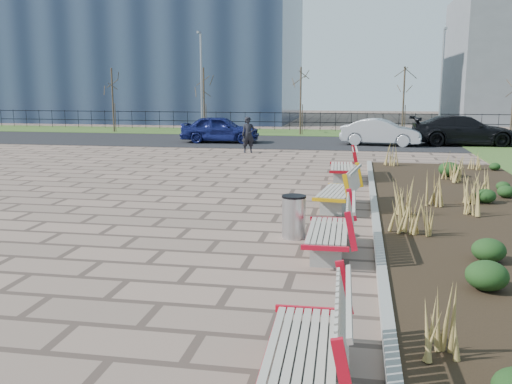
% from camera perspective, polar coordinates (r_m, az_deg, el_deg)
% --- Properties ---
extents(ground, '(120.00, 120.00, 0.00)m').
position_cam_1_polar(ground, '(9.26, -12.67, -8.60)').
color(ground, '#7A6154').
rests_on(ground, ground).
extents(planting_bed, '(4.50, 18.00, 0.10)m').
position_cam_1_polar(planting_bed, '(13.65, 21.65, -2.63)').
color(planting_bed, black).
rests_on(planting_bed, ground).
extents(planting_curb, '(0.16, 18.00, 0.15)m').
position_cam_1_polar(planting_curb, '(13.36, 11.82, -2.25)').
color(planting_curb, gray).
rests_on(planting_curb, ground).
extents(grass_verge_far, '(80.00, 5.00, 0.04)m').
position_cam_1_polar(grass_verge_far, '(36.32, 4.68, 5.94)').
color(grass_verge_far, '#33511E').
rests_on(grass_verge_far, ground).
extents(road, '(80.00, 7.00, 0.02)m').
position_cam_1_polar(road, '(30.38, 3.57, 5.00)').
color(road, black).
rests_on(road, ground).
extents(bench_a, '(0.95, 2.12, 1.00)m').
position_cam_1_polar(bench_a, '(5.87, 4.64, -14.74)').
color(bench_a, red).
rests_on(bench_a, ground).
extents(bench_b, '(0.92, 2.11, 1.00)m').
position_cam_1_polar(bench_b, '(10.26, 7.20, -3.59)').
color(bench_b, red).
rests_on(bench_b, ground).
extents(bench_c, '(1.17, 2.20, 1.00)m').
position_cam_1_polar(bench_c, '(14.08, 8.06, 0.30)').
color(bench_c, '#D5970B').
rests_on(bench_c, ground).
extents(bench_d, '(0.98, 2.13, 1.00)m').
position_cam_1_polar(bench_d, '(18.36, 8.60, 2.70)').
color(bench_d, '#A20A16').
rests_on(bench_d, ground).
extents(litter_bin, '(0.47, 0.47, 0.84)m').
position_cam_1_polar(litter_bin, '(11.36, 3.79, -2.53)').
color(litter_bin, '#B2B2B7').
rests_on(litter_bin, ground).
extents(pedestrian, '(0.68, 0.56, 1.61)m').
position_cam_1_polar(pedestrian, '(25.62, -0.78, 5.75)').
color(pedestrian, black).
rests_on(pedestrian, ground).
extents(car_blue, '(4.18, 1.87, 1.40)m').
position_cam_1_polar(car_blue, '(30.09, -3.60, 6.30)').
color(car_blue, navy).
rests_on(car_blue, road).
extents(car_silver, '(4.12, 1.91, 1.31)m').
position_cam_1_polar(car_silver, '(29.32, 12.40, 5.87)').
color(car_silver, '#A6A8AE').
rests_on(car_silver, road).
extents(car_black, '(5.26, 2.46, 1.48)m').
position_cam_1_polar(car_black, '(30.39, 20.01, 5.81)').
color(car_black, black).
rests_on(car_black, road).
extents(tree_a, '(1.40, 1.40, 4.00)m').
position_cam_1_polar(tree_a, '(37.85, -14.13, 8.91)').
color(tree_a, '#4C3D2D').
rests_on(tree_a, grass_verge_far).
extents(tree_b, '(1.40, 1.40, 4.00)m').
position_cam_1_polar(tree_b, '(35.82, -5.23, 9.10)').
color(tree_b, '#4C3D2D').
rests_on(tree_b, grass_verge_far).
extents(tree_c, '(1.40, 1.40, 4.00)m').
position_cam_1_polar(tree_c, '(34.72, 4.48, 9.06)').
color(tree_c, '#4C3D2D').
rests_on(tree_c, grass_verge_far).
extents(tree_d, '(1.40, 1.40, 4.00)m').
position_cam_1_polar(tree_d, '(34.63, 14.53, 8.75)').
color(tree_d, '#4C3D2D').
rests_on(tree_d, grass_verge_far).
extents(lamp_west, '(0.24, 0.60, 6.00)m').
position_cam_1_polar(lamp_west, '(35.32, -5.48, 10.69)').
color(lamp_west, gray).
rests_on(lamp_west, grass_verge_far).
extents(lamp_east, '(0.24, 0.60, 6.00)m').
position_cam_1_polar(lamp_east, '(34.33, 18.05, 10.23)').
color(lamp_east, gray).
rests_on(lamp_east, grass_verge_far).
extents(railing_fence, '(44.00, 0.10, 1.20)m').
position_cam_1_polar(railing_fence, '(37.76, 4.91, 7.06)').
color(railing_fence, black).
rests_on(railing_fence, grass_verge_far).
extents(building_glass, '(40.00, 14.00, 15.00)m').
position_cam_1_polar(building_glass, '(54.55, -18.34, 14.90)').
color(building_glass, '#192338').
rests_on(building_glass, ground).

